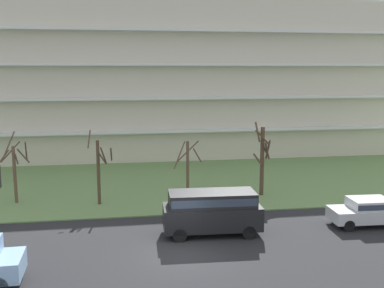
{
  "coord_description": "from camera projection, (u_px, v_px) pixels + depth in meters",
  "views": [
    {
      "loc": [
        -2.77,
        -20.57,
        8.81
      ],
      "look_at": [
        1.44,
        6.0,
        4.39
      ],
      "focal_mm": 42.76,
      "sensor_mm": 36.0,
      "label": 1
    }
  ],
  "objects": [
    {
      "name": "ground",
      "position": [
        182.0,
        255.0,
        21.91
      ],
      "size": [
        160.0,
        160.0,
        0.0
      ],
      "primitive_type": "plane",
      "color": "#232326"
    },
    {
      "name": "tree_far_left",
      "position": [
        15.0,
        167.0,
        29.92
      ],
      "size": [
        1.89,
        1.84,
        4.76
      ],
      "color": "brown",
      "rests_on": "ground"
    },
    {
      "name": "apartment_building",
      "position": [
        146.0,
        80.0,
        47.69
      ],
      "size": [
        54.05,
        12.43,
        15.38
      ],
      "color": "beige",
      "rests_on": "ground"
    },
    {
      "name": "tree_left",
      "position": [
        99.0,
        168.0,
        29.55
      ],
      "size": [
        1.52,
        1.75,
        4.92
      ],
      "color": "#4C3828",
      "rests_on": "ground"
    },
    {
      "name": "tree_right",
      "position": [
        262.0,
        158.0,
        31.67
      ],
      "size": [
        1.26,
        1.13,
        5.21
      ],
      "color": "#4C3828",
      "rests_on": "ground"
    },
    {
      "name": "grass_lawn_strip",
      "position": [
        158.0,
        183.0,
        35.54
      ],
      "size": [
        80.0,
        16.0,
        0.08
      ],
      "primitive_type": "cube",
      "color": "#66844C",
      "rests_on": "ground"
    },
    {
      "name": "sedan_silver_near_left",
      "position": [
        369.0,
        211.0,
        25.91
      ],
      "size": [
        4.47,
        1.99,
        1.57
      ],
      "rotation": [
        0.0,
        0.0,
        3.1
      ],
      "color": "#B7BABF",
      "rests_on": "ground"
    },
    {
      "name": "van_black_center_left",
      "position": [
        212.0,
        209.0,
        24.42
      ],
      "size": [
        5.28,
        2.21,
        2.36
      ],
      "rotation": [
        0.0,
        0.0,
        3.1
      ],
      "color": "black",
      "rests_on": "ground"
    },
    {
      "name": "tree_center",
      "position": [
        188.0,
        165.0,
        31.67
      ],
      "size": [
        2.04,
        2.04,
        3.92
      ],
      "color": "brown",
      "rests_on": "ground"
    }
  ]
}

